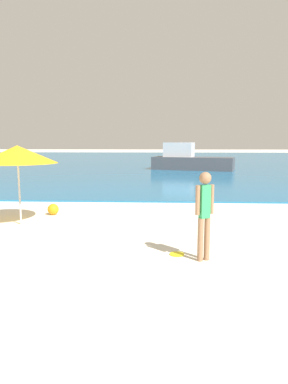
# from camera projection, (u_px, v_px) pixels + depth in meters

# --- Properties ---
(water) EXTENTS (160.00, 60.00, 0.06)m
(water) POSITION_uv_depth(u_px,v_px,m) (153.00, 160.00, 42.51)
(water) COLOR #1E6B9E
(water) RESTS_ON ground
(person_standing) EXTENTS (0.36, 0.23, 1.70)m
(person_standing) POSITION_uv_depth(u_px,v_px,m) (204.00, 211.00, 6.46)
(person_standing) COLOR #936B4C
(person_standing) RESTS_ON ground
(frisbee) EXTENTS (0.29, 0.29, 0.03)m
(frisbee) POSITION_uv_depth(u_px,v_px,m) (177.00, 254.00, 6.92)
(frisbee) COLOR yellow
(frisbee) RESTS_ON ground
(boat_near) EXTENTS (6.59, 3.75, 2.14)m
(boat_near) POSITION_uv_depth(u_px,v_px,m) (190.00, 160.00, 27.20)
(boat_near) COLOR #4C4C51
(boat_near) RESTS_ON water
(beach_ball) EXTENTS (0.34, 0.34, 0.34)m
(beach_ball) POSITION_uv_depth(u_px,v_px,m) (53.00, 209.00, 10.70)
(beach_ball) COLOR orange
(beach_ball) RESTS_ON ground
(beach_umbrella) EXTENTS (2.11, 2.11, 2.16)m
(beach_umbrella) POSITION_uv_depth(u_px,v_px,m) (17.00, 154.00, 9.20)
(beach_umbrella) COLOR #B7B7BC
(beach_umbrella) RESTS_ON ground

